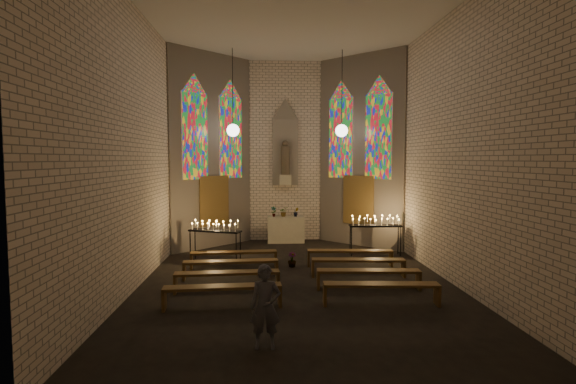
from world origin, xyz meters
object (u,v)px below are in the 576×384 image
object	(u,v)px
aisle_flower_pot	(292,260)
votive_stand_right	(375,223)
visitor	(265,307)
altar	(286,229)
votive_stand_left	(215,228)

from	to	relation	value
aisle_flower_pot	votive_stand_right	distance (m)	3.34
visitor	altar	bearing A→B (deg)	87.10
altar	votive_stand_left	distance (m)	3.95
altar	votive_stand_left	world-z (taller)	votive_stand_left
altar	visitor	bearing A→B (deg)	-94.82
aisle_flower_pot	votive_stand_left	xyz separation A→B (m)	(-2.36, 0.85, 0.84)
aisle_flower_pot	visitor	xyz separation A→B (m)	(-0.81, -5.71, 0.50)
votive_stand_right	visitor	size ratio (longest dim) A/B	1.22
altar	votive_stand_left	xyz separation A→B (m)	(-2.37, -3.11, 0.56)
votive_stand_left	votive_stand_right	distance (m)	5.27
votive_stand_left	visitor	bearing A→B (deg)	-56.45
altar	aisle_flower_pot	size ratio (longest dim) A/B	3.19
altar	aisle_flower_pot	distance (m)	3.98
altar	visitor	distance (m)	9.71
aisle_flower_pot	altar	bearing A→B (deg)	89.89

